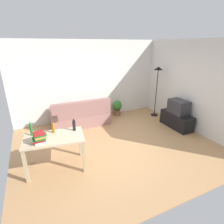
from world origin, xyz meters
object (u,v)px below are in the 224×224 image
torchiere_lamp (158,78)px  desk (55,141)px  couch (81,117)px  bottle_green (31,129)px  tv_stand (176,120)px  tv (178,107)px  potted_plant (117,107)px  bottle_amber (53,128)px  book_stack (40,138)px  bottle_dark (74,125)px

torchiere_lamp → desk: (-3.85, -1.62, -0.76)m
couch → bottle_green: bearing=48.4°
tv_stand → bottle_green: bottle_green is taller
tv → torchiere_lamp: 1.35m
tv_stand → tv: size_ratio=1.83×
torchiere_lamp → desk: size_ratio=1.41×
couch → potted_plant: size_ratio=3.26×
bottle_amber → book_stack: bearing=-131.2°
desk → tv_stand: bearing=15.4°
bottle_dark → tv: bearing=6.1°
desk → bottle_green: bearing=155.6°
torchiere_lamp → potted_plant: bearing=155.3°
potted_plant → bottle_dark: (-2.09, -2.10, 0.55)m
torchiere_lamp → bottle_green: (-4.26, -1.36, -0.52)m
torchiere_lamp → tv: bearing=-89.8°
couch → potted_plant: couch is taller
tv → torchiere_lamp: (-0.00, 1.14, 0.71)m
torchiere_lamp → bottle_dark: bearing=-156.1°
bottle_green → potted_plant: bearing=33.6°
tv → bottle_dark: bottle_dark is taller
bottle_amber → book_stack: 0.46m
potted_plant → book_stack: size_ratio=2.10×
bottle_dark → couch: bearing=71.5°
potted_plant → bottle_green: size_ratio=1.91×
desk → potted_plant: desk is taller
tv → desk: (-3.85, -0.48, -0.05)m
book_stack → bottle_amber: bearing=48.8°
desk → bottle_dark: (0.46, 0.12, 0.23)m
tv_stand → book_stack: size_ratio=4.05×
tv → bottle_dark: (-3.40, -0.37, 0.18)m
bottle_amber → book_stack: size_ratio=0.91×
couch → bottle_dark: bottle_dark is taller
couch → book_stack: (-1.33, -2.05, 0.56)m
bottle_dark → tv_stand: bearing=6.1°
tv_stand → bottle_dark: 3.47m
bottle_amber → book_stack: bottle_amber is taller
tv → book_stack: 4.18m
torchiere_lamp → bottle_dark: (-3.39, -1.51, -0.53)m
bottle_green → bottle_amber: bearing=-7.6°
couch → potted_plant: (1.49, 0.31, 0.02)m
potted_plant → couch: bearing=-168.2°
potted_plant → bottle_green: (-2.96, -1.96, 0.56)m
tv_stand → desk: size_ratio=0.85×
tv_stand → bottle_green: (-4.26, -0.22, 0.65)m
torchiere_lamp → book_stack: (-4.12, -1.76, -0.55)m
tv → torchiere_lamp: torchiere_lamp is taller
couch → tv: size_ratio=3.09×
couch → torchiere_lamp: bearing=174.2°
desk → book_stack: book_stack is taller
couch → tv: 3.16m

